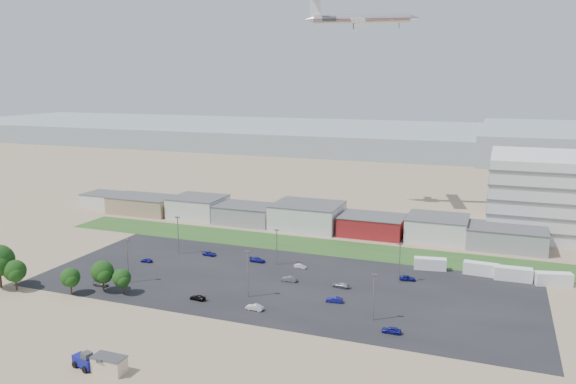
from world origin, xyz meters
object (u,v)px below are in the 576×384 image
at_px(parked_car_1, 334,300).
at_px(parked_car_6, 257,260).
at_px(airliner, 362,19).
at_px(parked_car_9, 209,254).
at_px(parked_car_8, 407,278).
at_px(parked_car_3, 198,298).
at_px(parked_car_10, 101,284).
at_px(telehandler, 84,360).
at_px(parked_car_5, 146,260).
at_px(parked_car_2, 391,330).
at_px(parked_car_7, 289,279).
at_px(portable_shed, 109,364).
at_px(parked_car_12, 341,285).
at_px(parked_car_13, 255,307).
at_px(box_trailer_a, 430,264).
at_px(parked_car_11, 300,266).

xyz_separation_m(parked_car_1, parked_car_6, (-27.30, 19.70, 0.01)).
relative_size(airliner, parked_car_9, 10.51).
relative_size(airliner, parked_car_8, 10.89).
relative_size(parked_car_3, parked_car_10, 0.96).
distance_m(telehandler, parked_car_5, 56.94).
relative_size(parked_car_2, parked_car_3, 0.99).
bearing_deg(parked_car_10, parked_car_2, -87.81).
relative_size(telehandler, parked_car_10, 1.85).
relative_size(parked_car_5, parked_car_6, 0.75).
height_order(airliner, parked_car_7, airliner).
height_order(portable_shed, parked_car_10, portable_shed).
distance_m(telehandler, parked_car_12, 60.76).
bearing_deg(parked_car_10, parked_car_13, -87.17).
relative_size(telehandler, parked_car_6, 1.69).
relative_size(parked_car_5, parked_car_12, 0.82).
height_order(parked_car_6, parked_car_7, parked_car_6).
height_order(box_trailer_a, parked_car_2, box_trailer_a).
bearing_deg(parked_car_12, parked_car_6, -104.90).
bearing_deg(parked_car_3, portable_shed, 9.98).
bearing_deg(box_trailer_a, parked_car_1, -128.49).
bearing_deg(parked_car_12, parked_car_11, -118.74).
relative_size(telehandler, parked_car_2, 1.94).
relative_size(parked_car_5, parked_car_7, 0.86).
relative_size(box_trailer_a, airliner, 0.19).
relative_size(parked_car_5, parked_car_11, 1.01).
xyz_separation_m(telehandler, parked_car_9, (-10.28, 63.18, -0.99)).
height_order(portable_shed, parked_car_11, portable_shed).
xyz_separation_m(box_trailer_a, parked_car_8, (-4.19, -10.42, -0.87)).
xyz_separation_m(box_trailer_a, parked_car_2, (-2.46, -41.09, -0.88)).
distance_m(box_trailer_a, parked_car_8, 11.26).
xyz_separation_m(portable_shed, parked_car_3, (-2.08, 33.25, -0.90)).
xyz_separation_m(parked_car_7, parked_car_8, (26.98, 10.89, 0.03)).
bearing_deg(parked_car_8, parked_car_9, 82.70).
distance_m(parked_car_2, parked_car_13, 29.53).
height_order(parked_car_3, parked_car_7, parked_car_7).
distance_m(airliner, parked_car_6, 100.74).
xyz_separation_m(parked_car_3, parked_car_8, (42.06, 29.23, 0.10)).
bearing_deg(parked_car_13, telehandler, -25.21).
bearing_deg(parked_car_13, parked_car_10, -87.72).
distance_m(parked_car_9, parked_car_10, 32.93).
xyz_separation_m(telehandler, parked_car_10, (-23.26, 32.91, -0.96)).
height_order(parked_car_6, parked_car_10, parked_car_6).
bearing_deg(airliner, parked_car_8, -79.01).
xyz_separation_m(portable_shed, box_trailer_a, (44.17, 72.89, 0.07)).
height_order(parked_car_9, parked_car_10, parked_car_10).
relative_size(airliner, parked_car_12, 10.48).
relative_size(parked_car_1, parked_car_13, 0.99).
height_order(portable_shed, box_trailer_a, box_trailer_a).
relative_size(parked_car_3, parked_car_8, 1.00).
height_order(parked_car_8, parked_car_13, parked_car_8).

